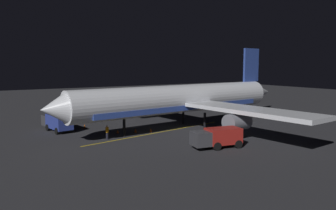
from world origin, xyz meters
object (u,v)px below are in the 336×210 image
baggage_truck (57,122)px  traffic_cone_near_right (118,131)px  airliner (183,100)px  catering_truck (218,138)px  ground_crew_worker (107,132)px  traffic_cone_far (151,131)px  traffic_cone_near_left (85,126)px  traffic_cone_under_wing (136,131)px

baggage_truck → traffic_cone_near_right: 8.81m
airliner → catering_truck: airliner is taller
airliner → ground_crew_worker: airliner is taller
traffic_cone_near_right → traffic_cone_far: same height
traffic_cone_near_left → traffic_cone_near_right: 6.49m
baggage_truck → ground_crew_worker: (-8.57, -3.89, -0.33)m
baggage_truck → traffic_cone_near_left: 3.93m
traffic_cone_near_left → ground_crew_worker: bearing=-179.5°
catering_truck → ground_crew_worker: catering_truck is taller
baggage_truck → catering_truck: baggage_truck is taller
airliner → ground_crew_worker: 12.71m
airliner → traffic_cone_near_right: size_ratio=74.33×
ground_crew_worker → traffic_cone_near_left: size_ratio=3.16×
ground_crew_worker → traffic_cone_under_wing: 5.10m
traffic_cone_near_right → traffic_cone_under_wing: (-0.85, -2.22, 0.00)m
traffic_cone_near_left → catering_truck: bearing=-155.0°
ground_crew_worker → traffic_cone_near_left: ground_crew_worker is taller
traffic_cone_near_left → traffic_cone_far: same height
catering_truck → baggage_truck: bearing=33.7°
traffic_cone_under_wing → traffic_cone_near_left: bearing=35.3°
traffic_cone_near_left → traffic_cone_far: size_ratio=1.00×
airliner → ground_crew_worker: (-1.33, 12.23, -3.19)m
traffic_cone_near_right → traffic_cone_under_wing: size_ratio=1.00×
traffic_cone_near_left → traffic_cone_near_right: bearing=-156.4°
catering_truck → ground_crew_worker: bearing=40.1°
airliner → traffic_cone_far: size_ratio=74.33×
airliner → traffic_cone_far: airliner is taller
traffic_cone_near_left → traffic_cone_under_wing: size_ratio=1.00×
catering_truck → ground_crew_worker: (10.43, 8.79, -0.25)m
airliner → catering_truck: bearing=163.7°
baggage_truck → traffic_cone_near_left: bearing=-90.2°
catering_truck → traffic_cone_under_wing: (12.19, 4.05, -0.89)m
traffic_cone_near_right → baggage_truck: bearing=47.1°
baggage_truck → ground_crew_worker: bearing=-155.6°
baggage_truck → ground_crew_worker: 9.42m
baggage_truck → traffic_cone_near_left: (-0.01, -3.81, -0.96)m
ground_crew_worker → traffic_cone_under_wing: (1.76, -4.74, -0.64)m
baggage_truck → traffic_cone_near_right: bearing=-132.9°
airliner → traffic_cone_far: 6.85m
catering_truck → traffic_cone_under_wing: 12.88m
traffic_cone_near_right → catering_truck: bearing=-154.3°
catering_truck → traffic_cone_near_left: bearing=25.0°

